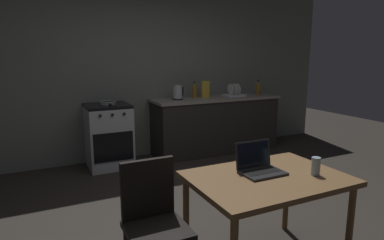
{
  "coord_description": "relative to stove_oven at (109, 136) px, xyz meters",
  "views": [
    {
      "loc": [
        -1.55,
        -2.66,
        1.61
      ],
      "look_at": [
        0.17,
        0.86,
        0.83
      ],
      "focal_mm": 31.2,
      "sensor_mm": 36.0,
      "label": 1
    }
  ],
  "objects": [
    {
      "name": "back_wall",
      "position": [
        0.89,
        0.35,
        0.9
      ],
      "size": [
        6.4,
        0.1,
        2.72
      ],
      "primitive_type": "cube",
      "color": "slate",
      "rests_on": "ground_plane"
    },
    {
      "name": "electric_kettle",
      "position": [
        1.09,
        0.0,
        0.57
      ],
      "size": [
        0.17,
        0.15,
        0.23
      ],
      "color": "black",
      "rests_on": "kitchen_counter"
    },
    {
      "name": "kitchen_counter",
      "position": [
        1.78,
        0.0,
        0.0
      ],
      "size": [
        2.16,
        0.64,
        0.91
      ],
      "color": "#282623",
      "rests_on": "ground_plane"
    },
    {
      "name": "chair",
      "position": [
        -0.29,
        -2.71,
        0.07
      ],
      "size": [
        0.4,
        0.4,
        0.9
      ],
      "rotation": [
        0.0,
        0.0,
        -0.36
      ],
      "color": "black",
      "rests_on": "ground_plane"
    },
    {
      "name": "dining_table",
      "position": [
        0.56,
        -2.85,
        0.19
      ],
      "size": [
        1.14,
        0.8,
        0.72
      ],
      "color": "brown",
      "rests_on": "ground_plane"
    },
    {
      "name": "bottle",
      "position": [
        2.58,
        -0.05,
        0.58
      ],
      "size": [
        0.07,
        0.07,
        0.25
      ],
      "color": "#8C601E",
      "rests_on": "kitchen_counter"
    },
    {
      "name": "frying_pan",
      "position": [
        0.01,
        -0.03,
        0.48
      ],
      "size": [
        0.23,
        0.4,
        0.05
      ],
      "color": "gray",
      "rests_on": "stove_oven"
    },
    {
      "name": "cereal_box",
      "position": [
        1.58,
        0.02,
        0.59
      ],
      "size": [
        0.13,
        0.05,
        0.27
      ],
      "color": "gold",
      "rests_on": "kitchen_counter"
    },
    {
      "name": "drinking_glass",
      "position": [
        0.9,
        -2.99,
        0.33
      ],
      "size": [
        0.07,
        0.07,
        0.14
      ],
      "color": "#99B7C6",
      "rests_on": "dining_table"
    },
    {
      "name": "dish_rack",
      "position": [
        2.13,
        0.0,
        0.5
      ],
      "size": [
        0.34,
        0.26,
        0.21
      ],
      "color": "silver",
      "rests_on": "kitchen_counter"
    },
    {
      "name": "ground_plane",
      "position": [
        0.59,
        -2.05,
        -0.46
      ],
      "size": [
        12.0,
        12.0,
        0.0
      ],
      "primitive_type": "plane",
      "color": "#2D2823"
    },
    {
      "name": "bottle_b",
      "position": [
        1.42,
        0.08,
        0.58
      ],
      "size": [
        0.08,
        0.08,
        0.26
      ],
      "color": "#8C601E",
      "rests_on": "kitchen_counter"
    },
    {
      "name": "laptop",
      "position": [
        0.56,
        -2.76,
        0.31
      ],
      "size": [
        0.32,
        0.26,
        0.23
      ],
      "rotation": [
        0.0,
        0.0,
        -0.1
      ],
      "color": "#232326",
      "rests_on": "dining_table"
    },
    {
      "name": "stove_oven",
      "position": [
        0.0,
        0.0,
        0.0
      ],
      "size": [
        0.6,
        0.62,
        0.91
      ],
      "color": "#B7BABF",
      "rests_on": "ground_plane"
    }
  ]
}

